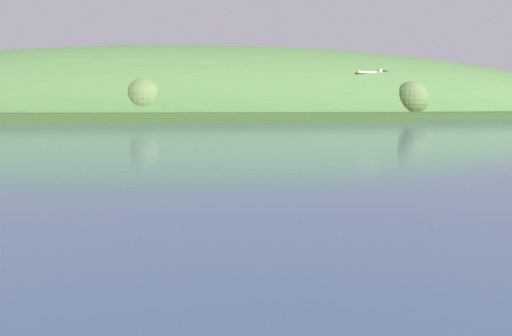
% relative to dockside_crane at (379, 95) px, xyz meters
% --- Properties ---
extents(far_shoreline_hill, '(442.76, 113.45, 58.05)m').
position_rel_dockside_crane_xyz_m(far_shoreline_hill, '(-55.48, 30.90, -8.89)').
color(far_shoreline_hill, '#314A21').
rests_on(far_shoreline_hill, ground).
extents(dockside_crane, '(13.63, 5.70, 18.63)m').
position_rel_dockside_crane_xyz_m(dockside_crane, '(0.00, 0.00, 0.00)').
color(dockside_crane, '#4C4C51').
rests_on(dockside_crane, ground).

